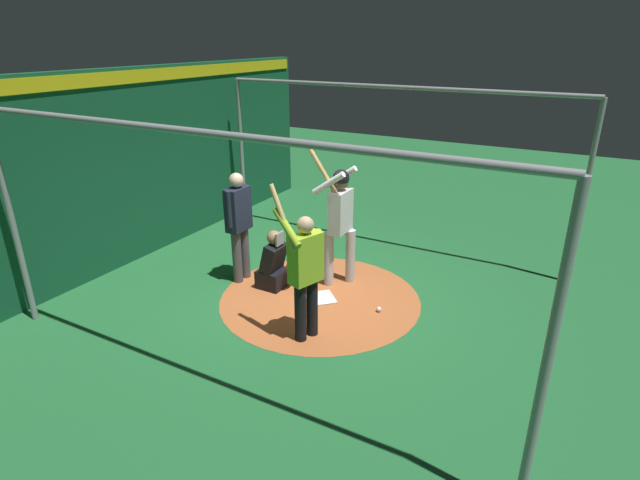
{
  "coord_description": "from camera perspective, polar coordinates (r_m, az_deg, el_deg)",
  "views": [
    {
      "loc": [
        3.23,
        -5.84,
        3.66
      ],
      "look_at": [
        0.0,
        0.0,
        0.95
      ],
      "focal_mm": 28.3,
      "sensor_mm": 36.0,
      "label": 1
    }
  ],
  "objects": [
    {
      "name": "catcher",
      "position": [
        7.81,
        -5.17,
        -2.88
      ],
      "size": [
        0.58,
        0.4,
        0.95
      ],
      "color": "black",
      "rests_on": "ground"
    },
    {
      "name": "ground_plane",
      "position": [
        7.61,
        0.0,
        -6.64
      ],
      "size": [
        25.62,
        25.62,
        0.0
      ],
      "primitive_type": "plane",
      "color": "#216633"
    },
    {
      "name": "visitor",
      "position": [
        6.26,
        -1.7,
        -3.39
      ],
      "size": [
        0.63,
        0.51,
        2.04
      ],
      "rotation": [
        0.0,
        0.0,
        -0.32
      ],
      "color": "black",
      "rests_on": "ground"
    },
    {
      "name": "dirt_circle",
      "position": [
        7.61,
        0.0,
        -6.62
      ],
      "size": [
        2.99,
        2.99,
        0.01
      ],
      "primitive_type": "cylinder",
      "color": "#B76033",
      "rests_on": "ground"
    },
    {
      "name": "baseball_1",
      "position": [
        7.3,
        6.68,
        -7.78
      ],
      "size": [
        0.07,
        0.07,
        0.07
      ],
      "primitive_type": "sphere",
      "color": "white",
      "rests_on": "dirt_circle"
    },
    {
      "name": "umpire",
      "position": [
        7.9,
        -9.17,
        2.1
      ],
      "size": [
        0.22,
        0.49,
        1.76
      ],
      "color": "#4C4C51",
      "rests_on": "ground"
    },
    {
      "name": "home_plate",
      "position": [
        7.6,
        0.0,
        -6.56
      ],
      "size": [
        0.59,
        0.59,
        0.01
      ],
      "primitive_type": "cube",
      "rotation": [
        0.0,
        0.0,
        0.79
      ],
      "color": "white",
      "rests_on": "dirt_circle"
    },
    {
      "name": "cage_frame",
      "position": [
        6.85,
        0.0,
        8.88
      ],
      "size": [
        6.47,
        4.92,
        2.9
      ],
      "color": "gray",
      "rests_on": "ground"
    },
    {
      "name": "baseball_0",
      "position": [
        8.64,
        -1.17,
        -2.66
      ],
      "size": [
        0.07,
        0.07,
        0.07
      ],
      "primitive_type": "sphere",
      "color": "white",
      "rests_on": "dirt_circle"
    },
    {
      "name": "back_wall",
      "position": [
        9.22,
        -20.26,
        7.92
      ],
      "size": [
        0.23,
        9.62,
        3.2
      ],
      "color": "#145133",
      "rests_on": "ground"
    },
    {
      "name": "batter",
      "position": [
        7.64,
        2.23,
        2.77
      ],
      "size": [
        0.68,
        0.49,
        2.17
      ],
      "color": "#BCBCC0",
      "rests_on": "ground"
    }
  ]
}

